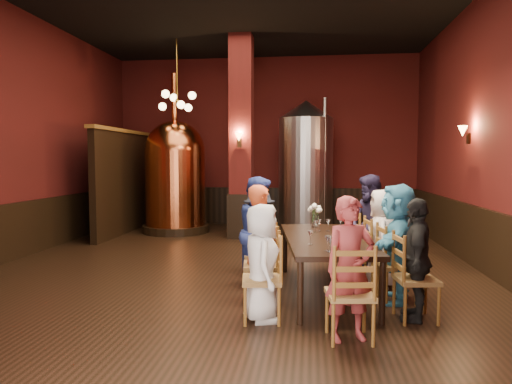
# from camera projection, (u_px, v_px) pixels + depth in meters

# --- Properties ---
(room) EXTENTS (10.00, 10.02, 4.50)m
(room) POSITION_uv_depth(u_px,v_px,m) (234.00, 130.00, 7.38)
(room) COLOR black
(room) RESTS_ON ground
(wainscot_right) EXTENTS (0.08, 9.90, 1.00)m
(wainscot_right) POSITION_uv_depth(u_px,v_px,m) (487.00, 242.00, 7.04)
(wainscot_right) COLOR black
(wainscot_right) RESTS_ON ground
(wainscot_back) EXTENTS (7.90, 0.08, 1.00)m
(wainscot_back) POSITION_uv_depth(u_px,v_px,m) (265.00, 206.00, 12.42)
(wainscot_back) COLOR black
(wainscot_back) RESTS_ON ground
(wainscot_left) EXTENTS (0.08, 9.90, 1.00)m
(wainscot_left) POSITION_uv_depth(u_px,v_px,m) (11.00, 232.00, 7.98)
(wainscot_left) COLOR black
(wainscot_left) RESTS_ON ground
(column) EXTENTS (0.58, 0.58, 4.50)m
(column) POSITION_uv_depth(u_px,v_px,m) (242.00, 138.00, 10.19)
(column) COLOR #4B1110
(column) RESTS_ON ground
(partition) EXTENTS (0.22, 3.50, 2.40)m
(partition) POSITION_uv_depth(u_px,v_px,m) (126.00, 183.00, 11.01)
(partition) COLOR black
(partition) RESTS_ON ground
(pendant_cluster) EXTENTS (0.90, 0.90, 1.70)m
(pendant_cluster) POSITION_uv_depth(u_px,v_px,m) (177.00, 101.00, 10.41)
(pendant_cluster) COLOR #A57226
(pendant_cluster) RESTS_ON room
(sconce_wall) EXTENTS (0.20, 0.20, 0.36)m
(sconce_wall) POSITION_uv_depth(u_px,v_px,m) (469.00, 134.00, 7.71)
(sconce_wall) COLOR black
(sconce_wall) RESTS_ON room
(sconce_column) EXTENTS (0.20, 0.20, 0.36)m
(sconce_column) POSITION_uv_depth(u_px,v_px,m) (239.00, 140.00, 9.90)
(sconce_column) COLOR black
(sconce_column) RESTS_ON column
(dining_table) EXTENTS (1.30, 2.51, 0.75)m
(dining_table) POSITION_uv_depth(u_px,v_px,m) (325.00, 242.00, 5.98)
(dining_table) COLOR black
(dining_table) RESTS_ON ground
(chair_0) EXTENTS (0.51, 0.51, 0.92)m
(chair_0) POSITION_uv_depth(u_px,v_px,m) (262.00, 279.00, 5.00)
(chair_0) COLOR olive
(chair_0) RESTS_ON ground
(person_0) EXTENTS (0.52, 0.70, 1.29)m
(person_0) POSITION_uv_depth(u_px,v_px,m) (262.00, 262.00, 4.98)
(person_0) COLOR white
(person_0) RESTS_ON ground
(chair_1) EXTENTS (0.51, 0.51, 0.92)m
(chair_1) POSITION_uv_depth(u_px,v_px,m) (261.00, 265.00, 5.66)
(chair_1) COLOR olive
(chair_1) RESTS_ON ground
(person_1) EXTENTS (0.51, 0.62, 1.46)m
(person_1) POSITION_uv_depth(u_px,v_px,m) (261.00, 244.00, 5.65)
(person_1) COLOR #CF4C23
(person_1) RESTS_ON ground
(chair_2) EXTENTS (0.51, 0.51, 0.92)m
(chair_2) POSITION_uv_depth(u_px,v_px,m) (260.00, 254.00, 6.32)
(chair_2) COLOR olive
(chair_2) RESTS_ON ground
(person_2) EXTENTS (0.38, 0.75, 1.54)m
(person_2) POSITION_uv_depth(u_px,v_px,m) (260.00, 232.00, 6.30)
(person_2) COLOR navy
(person_2) RESTS_ON ground
(chair_3) EXTENTS (0.51, 0.51, 0.92)m
(chair_3) POSITION_uv_depth(u_px,v_px,m) (259.00, 245.00, 6.99)
(chair_3) COLOR olive
(chair_3) RESTS_ON ground
(person_3) EXTENTS (0.54, 0.87, 1.30)m
(person_3) POSITION_uv_depth(u_px,v_px,m) (259.00, 233.00, 6.98)
(person_3) COLOR black
(person_3) RESTS_ON ground
(chair_4) EXTENTS (0.51, 0.51, 0.92)m
(chair_4) POSITION_uv_depth(u_px,v_px,m) (416.00, 279.00, 5.01)
(chair_4) COLOR olive
(chair_4) RESTS_ON ground
(person_4) EXTENTS (0.50, 0.85, 1.35)m
(person_4) POSITION_uv_depth(u_px,v_px,m) (417.00, 259.00, 4.99)
(person_4) COLOR black
(person_4) RESTS_ON ground
(chair_5) EXTENTS (0.51, 0.51, 0.92)m
(chair_5) POSITION_uv_depth(u_px,v_px,m) (397.00, 265.00, 5.68)
(chair_5) COLOR olive
(chair_5) RESTS_ON ground
(person_5) EXTENTS (0.74, 1.43, 1.48)m
(person_5) POSITION_uv_depth(u_px,v_px,m) (397.00, 243.00, 5.66)
(person_5) COLOR teal
(person_5) RESTS_ON ground
(chair_6) EXTENTS (0.51, 0.51, 0.92)m
(chair_6) POSITION_uv_depth(u_px,v_px,m) (382.00, 254.00, 6.34)
(chair_6) COLOR olive
(chair_6) RESTS_ON ground
(person_6) EXTENTS (0.48, 0.69, 1.36)m
(person_6) POSITION_uv_depth(u_px,v_px,m) (382.00, 238.00, 6.32)
(person_6) COLOR beige
(person_6) RESTS_ON ground
(chair_7) EXTENTS (0.51, 0.51, 0.92)m
(chair_7) POSITION_uv_depth(u_px,v_px,m) (370.00, 245.00, 7.00)
(chair_7) COLOR olive
(chair_7) RESTS_ON ground
(person_7) EXTENTS (0.68, 0.84, 1.54)m
(person_7) POSITION_uv_depth(u_px,v_px,m) (370.00, 225.00, 6.98)
(person_7) COLOR #231D3A
(person_7) RESTS_ON ground
(chair_8) EXTENTS (0.51, 0.51, 0.92)m
(chair_8) POSITION_uv_depth(u_px,v_px,m) (350.00, 294.00, 4.45)
(chair_8) COLOR olive
(chair_8) RESTS_ON ground
(person_8) EXTENTS (0.61, 0.51, 1.42)m
(person_8) POSITION_uv_depth(u_px,v_px,m) (350.00, 269.00, 4.44)
(person_8) COLOR #993334
(person_8) RESTS_ON ground
(copper_kettle) EXTENTS (1.69, 1.69, 3.82)m
(copper_kettle) POSITION_uv_depth(u_px,v_px,m) (175.00, 175.00, 11.05)
(copper_kettle) COLOR black
(copper_kettle) RESTS_ON ground
(steel_vessel) EXTENTS (1.56, 1.56, 3.20)m
(steel_vessel) POSITION_uv_depth(u_px,v_px,m) (306.00, 166.00, 11.22)
(steel_vessel) COLOR #B2B2B7
(steel_vessel) RESTS_ON ground
(rose_vase) EXTENTS (0.21, 0.21, 0.36)m
(rose_vase) POSITION_uv_depth(u_px,v_px,m) (315.00, 211.00, 6.84)
(rose_vase) COLOR white
(rose_vase) RESTS_ON dining_table
(wine_glass_0) EXTENTS (0.07, 0.07, 0.17)m
(wine_glass_0) POSITION_uv_depth(u_px,v_px,m) (328.00, 225.00, 6.48)
(wine_glass_0) COLOR white
(wine_glass_0) RESTS_ON dining_table
(wine_glass_1) EXTENTS (0.07, 0.07, 0.17)m
(wine_glass_1) POSITION_uv_depth(u_px,v_px,m) (354.00, 240.00, 5.32)
(wine_glass_1) COLOR white
(wine_glass_1) RESTS_ON dining_table
(wine_glass_2) EXTENTS (0.07, 0.07, 0.17)m
(wine_glass_2) POSITION_uv_depth(u_px,v_px,m) (319.00, 225.00, 6.46)
(wine_glass_2) COLOR white
(wine_glass_2) RESTS_ON dining_table
(wine_glass_3) EXTENTS (0.07, 0.07, 0.17)m
(wine_glass_3) POSITION_uv_depth(u_px,v_px,m) (315.00, 227.00, 6.34)
(wine_glass_3) COLOR white
(wine_glass_3) RESTS_ON dining_table
(wine_glass_4) EXTENTS (0.07, 0.07, 0.17)m
(wine_glass_4) POSITION_uv_depth(u_px,v_px,m) (327.00, 243.00, 5.08)
(wine_glass_4) COLOR white
(wine_glass_4) RESTS_ON dining_table
(wine_glass_5) EXTENTS (0.07, 0.07, 0.17)m
(wine_glass_5) POSITION_uv_depth(u_px,v_px,m) (310.00, 238.00, 5.45)
(wine_glass_5) COLOR white
(wine_glass_5) RESTS_ON dining_table
(wine_glass_6) EXTENTS (0.07, 0.07, 0.17)m
(wine_glass_6) POSITION_uv_depth(u_px,v_px,m) (341.00, 224.00, 6.62)
(wine_glass_6) COLOR white
(wine_glass_6) RESTS_ON dining_table
(wine_glass_7) EXTENTS (0.07, 0.07, 0.17)m
(wine_glass_7) POSITION_uv_depth(u_px,v_px,m) (330.00, 245.00, 5.00)
(wine_glass_7) COLOR white
(wine_glass_7) RESTS_ON dining_table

